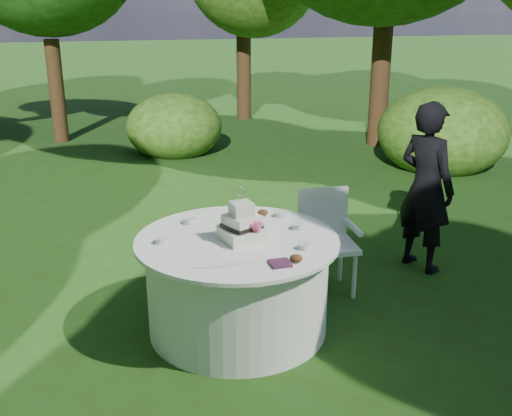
# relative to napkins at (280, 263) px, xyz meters

# --- Properties ---
(ground) EXTENTS (80.00, 80.00, 0.00)m
(ground) POSITION_rel_napkins_xyz_m (-0.17, 0.55, -0.78)
(ground) COLOR #1F3B10
(ground) RESTS_ON ground
(napkins) EXTENTS (0.14, 0.14, 0.02)m
(napkins) POSITION_rel_napkins_xyz_m (0.00, 0.00, 0.00)
(napkins) COLOR #491F3D
(napkins) RESTS_ON table
(feather_plume) EXTENTS (0.48, 0.07, 0.01)m
(feather_plume) POSITION_rel_napkins_xyz_m (-0.37, 0.09, -0.00)
(feather_plume) COLOR white
(feather_plume) RESTS_ON table
(guest) EXTENTS (0.58, 0.70, 1.63)m
(guest) POSITION_rel_napkins_xyz_m (1.84, 1.21, 0.04)
(guest) COLOR black
(guest) RESTS_ON ground
(table) EXTENTS (1.56, 1.56, 0.77)m
(table) POSITION_rel_napkins_xyz_m (-0.17, 0.55, -0.39)
(table) COLOR silver
(table) RESTS_ON ground
(cake) EXTENTS (0.35, 0.35, 0.42)m
(cake) POSITION_rel_napkins_xyz_m (-0.14, 0.50, 0.10)
(cake) COLOR beige
(cake) RESTS_ON table
(chair) EXTENTS (0.50, 0.49, 0.91)m
(chair) POSITION_rel_napkins_xyz_m (0.78, 1.05, -0.26)
(chair) COLOR white
(chair) RESTS_ON ground
(votives) EXTENTS (1.18, 0.86, 0.04)m
(votives) POSITION_rel_napkins_xyz_m (-0.06, 0.67, 0.01)
(votives) COLOR silver
(votives) RESTS_ON table
(petal_cups) EXTENTS (0.14, 1.06, 0.05)m
(petal_cups) POSITION_rel_napkins_xyz_m (0.15, 0.51, 0.02)
(petal_cups) COLOR #562D16
(petal_cups) RESTS_ON table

